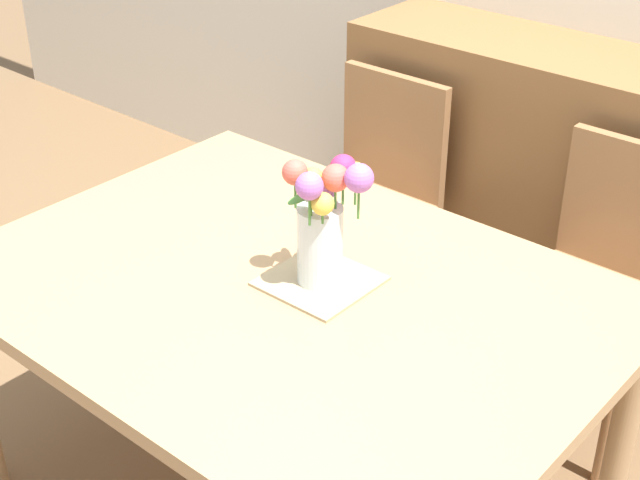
# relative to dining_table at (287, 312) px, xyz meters

# --- Properties ---
(dining_table) EXTENTS (1.58, 1.15, 0.74)m
(dining_table) POSITION_rel_dining_table_xyz_m (0.00, 0.00, 0.00)
(dining_table) COLOR tan
(dining_table) RESTS_ON ground_plane
(chair_left) EXTENTS (0.42, 0.42, 0.90)m
(chair_left) POSITION_rel_dining_table_xyz_m (-0.43, 0.92, -0.14)
(chair_left) COLOR #9E7047
(chair_left) RESTS_ON ground_plane
(chair_right) EXTENTS (0.42, 0.42, 0.90)m
(chair_right) POSITION_rel_dining_table_xyz_m (0.43, 0.92, -0.14)
(chair_right) COLOR #9E7047
(chair_right) RESTS_ON ground_plane
(dresser) EXTENTS (1.40, 0.47, 1.00)m
(dresser) POSITION_rel_dining_table_xyz_m (-0.02, 1.33, -0.16)
(dresser) COLOR olive
(dresser) RESTS_ON ground_plane
(placemat) EXTENTS (0.25, 0.25, 0.01)m
(placemat) POSITION_rel_dining_table_xyz_m (0.05, 0.06, 0.08)
(placemat) COLOR tan
(placemat) RESTS_ON dining_table
(flower_vase) EXTENTS (0.22, 0.20, 0.33)m
(flower_vase) POSITION_rel_dining_table_xyz_m (0.06, 0.07, 0.26)
(flower_vase) COLOR silver
(flower_vase) RESTS_ON placemat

